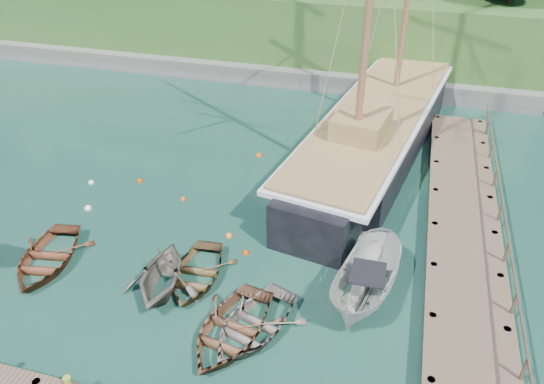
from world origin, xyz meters
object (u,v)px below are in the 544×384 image
(rowboat_4, at_px, (196,279))
(rowboat_0, at_px, (48,263))
(cabin_boat_white, at_px, (365,300))
(rowboat_1, at_px, (163,290))
(rowboat_2, at_px, (231,336))
(schooner, at_px, (375,135))
(rowboat_3, at_px, (253,331))

(rowboat_4, bearing_deg, rowboat_0, -177.01)
(cabin_boat_white, bearing_deg, rowboat_1, -157.94)
(rowboat_2, bearing_deg, rowboat_4, 143.22)
(rowboat_0, relative_size, schooner, 0.16)
(rowboat_2, bearing_deg, cabin_boat_white, 44.82)
(rowboat_0, height_order, rowboat_4, rowboat_0)
(cabin_boat_white, xyz_separation_m, schooner, (-0.99, 12.25, 1.12))
(rowboat_3, relative_size, cabin_boat_white, 0.78)
(rowboat_3, bearing_deg, rowboat_0, -168.82)
(rowboat_0, bearing_deg, rowboat_3, -17.24)
(rowboat_4, xyz_separation_m, schooner, (5.93, 12.87, 1.12))
(rowboat_2, distance_m, schooner, 15.85)
(rowboat_0, xyz_separation_m, rowboat_3, (9.64, -1.29, 0.00))
(rowboat_1, bearing_deg, cabin_boat_white, 2.55)
(rowboat_2, bearing_deg, schooner, 87.05)
(rowboat_2, bearing_deg, rowboat_0, 178.89)
(rowboat_2, relative_size, rowboat_3, 1.06)
(rowboat_1, distance_m, schooner, 15.53)
(rowboat_4, bearing_deg, rowboat_3, -37.68)
(rowboat_1, relative_size, rowboat_3, 0.88)
(rowboat_0, distance_m, rowboat_4, 6.59)
(rowboat_3, xyz_separation_m, cabin_boat_white, (3.81, 2.69, 0.00))
(rowboat_1, xyz_separation_m, rowboat_2, (3.44, -1.58, 0.00))
(rowboat_3, bearing_deg, cabin_boat_white, 54.01)
(rowboat_2, xyz_separation_m, schooner, (3.54, 15.40, 1.12))
(rowboat_4, bearing_deg, rowboat_2, -50.63)
(rowboat_3, distance_m, rowboat_4, 3.73)
(rowboat_1, relative_size, rowboat_2, 0.83)
(rowboat_2, distance_m, rowboat_3, 0.85)
(rowboat_0, bearing_deg, rowboat_4, -2.76)
(rowboat_0, xyz_separation_m, rowboat_2, (8.92, -1.75, 0.00))
(rowboat_0, relative_size, rowboat_4, 1.10)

